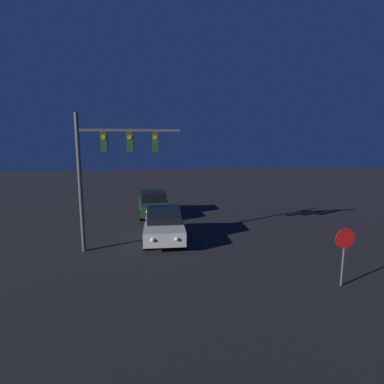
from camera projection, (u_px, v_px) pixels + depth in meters
name	position (u px, v px, depth m)	size (l,w,h in m)	color
car_near	(164.00, 225.00, 15.26)	(2.08, 4.14, 1.67)	beige
car_far	(153.00, 204.00, 20.65)	(2.20, 4.19, 1.67)	#1E4728
traffic_signal_mast	(109.00, 158.00, 13.39)	(4.59, 0.30, 6.26)	#4C4C51
stop_sign	(344.00, 246.00, 10.26)	(0.71, 0.07, 2.08)	#4C4C51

